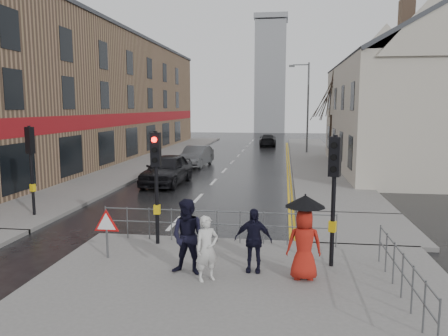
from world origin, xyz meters
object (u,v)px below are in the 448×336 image
(car_parked, at_px, (167,169))
(car_mid, at_px, (196,156))
(pedestrian_b, at_px, (189,237))
(pedestrian_a, at_px, (207,248))
(pedestrian_with_umbrella, at_px, (304,234))
(pedestrian_d, at_px, (253,240))

(car_parked, relative_size, car_mid, 1.10)
(pedestrian_b, bearing_deg, car_parked, 114.72)
(car_mid, bearing_deg, pedestrian_a, -72.69)
(pedestrian_a, height_order, car_mid, pedestrian_a)
(pedestrian_a, bearing_deg, car_mid, 68.43)
(car_parked, bearing_deg, pedestrian_b, -69.50)
(pedestrian_a, height_order, pedestrian_b, pedestrian_b)
(pedestrian_with_umbrella, bearing_deg, pedestrian_b, -178.77)
(pedestrian_with_umbrella, xyz_separation_m, pedestrian_d, (-1.23, 0.33, -0.31))
(car_parked, height_order, car_mid, car_parked)
(car_parked, distance_m, car_mid, 7.48)
(car_parked, bearing_deg, pedestrian_with_umbrella, -58.93)
(pedestrian_d, xyz_separation_m, car_parked, (-5.62, 12.53, -0.12))
(pedestrian_b, relative_size, car_parked, 0.39)
(pedestrian_d, height_order, car_mid, pedestrian_d)
(pedestrian_a, xyz_separation_m, pedestrian_b, (-0.51, 0.34, 0.16))
(car_mid, bearing_deg, pedestrian_d, -69.46)
(pedestrian_d, bearing_deg, car_mid, 108.38)
(pedestrian_a, bearing_deg, car_parked, 75.31)
(pedestrian_a, distance_m, pedestrian_with_umbrella, 2.33)
(car_parked, bearing_deg, car_mid, 92.20)
(pedestrian_with_umbrella, bearing_deg, car_parked, 118.05)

